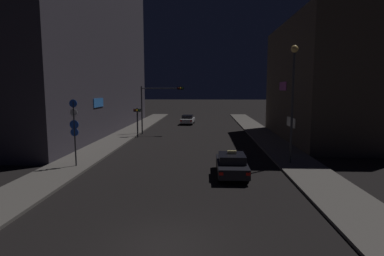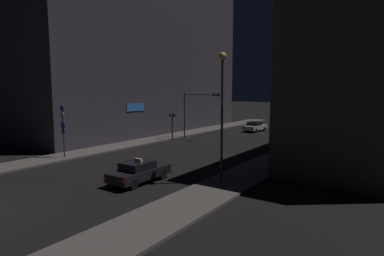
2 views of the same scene
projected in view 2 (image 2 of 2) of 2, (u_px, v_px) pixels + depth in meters
The scene contains 10 objects.
sidewalk_left at pixel (172, 136), 41.54m from camera, with size 3.19×57.02×0.15m, color #5B5651.
sidewalk_right at pixel (297, 149), 32.39m from camera, with size 3.19×57.02×0.15m, color #5B5651.
building_facade_left at pixel (142, 54), 45.86m from camera, with size 10.76×35.28×22.30m.
building_facade_right at pixel (359, 88), 26.26m from camera, with size 8.26×18.51×12.42m.
taxi at pixel (139, 171), 20.85m from camera, with size 1.83×4.45×1.62m.
far_car at pixel (255, 126), 46.79m from camera, with size 2.06×4.55×1.42m.
traffic_light_overhead at pixel (197, 105), 39.16m from camera, with size 5.15×0.42×5.75m.
traffic_light_left_kerb at pixel (172, 121), 38.38m from camera, with size 0.80×0.42×3.30m.
sign_pole_left at pixel (63, 127), 27.81m from camera, with size 0.62×0.10×4.57m.
street_lamp_near_block at pixel (222, 96), 20.25m from camera, with size 0.50×0.50×8.25m.
Camera 2 is at (17.48, -5.81, 6.03)m, focal length 29.80 mm.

